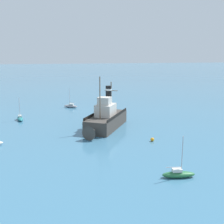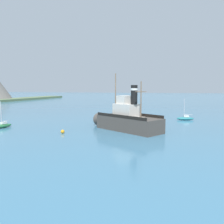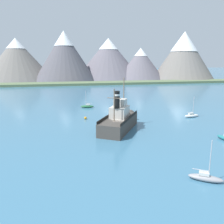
{
  "view_description": "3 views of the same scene",
  "coord_description": "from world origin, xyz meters",
  "px_view_note": "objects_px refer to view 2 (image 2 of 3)",
  "views": [
    {
      "loc": [
        9.56,
        51.84,
        14.0
      ],
      "look_at": [
        -0.56,
        2.34,
        3.18
      ],
      "focal_mm": 45.0,
      "sensor_mm": 36.0,
      "label": 1
    },
    {
      "loc": [
        -39.11,
        -7.66,
        7.37
      ],
      "look_at": [
        0.17,
        4.42,
        3.14
      ],
      "focal_mm": 38.0,
      "sensor_mm": 36.0,
      "label": 2
    },
    {
      "loc": [
        -9.23,
        -41.78,
        13.58
      ],
      "look_at": [
        -0.66,
        3.17,
        3.26
      ],
      "focal_mm": 38.0,
      "sensor_mm": 36.0,
      "label": 3
    }
  ],
  "objects_px": {
    "old_tugboat": "(126,120)",
    "sailboat_green": "(3,126)",
    "mooring_buoy": "(63,132)",
    "sailboat_teal": "(185,118)",
    "sailboat_white": "(119,115)"
  },
  "relations": [
    {
      "from": "old_tugboat",
      "to": "mooring_buoy",
      "type": "xyz_separation_m",
      "value": [
        -5.98,
        9.1,
        -1.53
      ]
    },
    {
      "from": "sailboat_teal",
      "to": "mooring_buoy",
      "type": "xyz_separation_m",
      "value": [
        -22.35,
        19.01,
        -0.12
      ]
    },
    {
      "from": "old_tugboat",
      "to": "sailboat_green",
      "type": "xyz_separation_m",
      "value": [
        -4.44,
        22.26,
        -1.4
      ]
    },
    {
      "from": "mooring_buoy",
      "to": "old_tugboat",
      "type": "bearing_deg",
      "value": -56.67
    },
    {
      "from": "mooring_buoy",
      "to": "sailboat_teal",
      "type": "bearing_deg",
      "value": -40.38
    },
    {
      "from": "sailboat_green",
      "to": "sailboat_teal",
      "type": "xyz_separation_m",
      "value": [
        20.8,
        -32.17,
        0.0
      ]
    },
    {
      "from": "sailboat_teal",
      "to": "mooring_buoy",
      "type": "distance_m",
      "value": 29.34
    },
    {
      "from": "sailboat_green",
      "to": "sailboat_teal",
      "type": "distance_m",
      "value": 38.3
    },
    {
      "from": "sailboat_white",
      "to": "mooring_buoy",
      "type": "height_order",
      "value": "sailboat_white"
    },
    {
      "from": "sailboat_green",
      "to": "sailboat_white",
      "type": "xyz_separation_m",
      "value": [
        23.41,
        -15.85,
        0.0
      ]
    },
    {
      "from": "sailboat_teal",
      "to": "mooring_buoy",
      "type": "bearing_deg",
      "value": 139.62
    },
    {
      "from": "sailboat_green",
      "to": "old_tugboat",
      "type": "bearing_deg",
      "value": -78.73
    },
    {
      "from": "sailboat_green",
      "to": "sailboat_teal",
      "type": "bearing_deg",
      "value": -57.11
    },
    {
      "from": "old_tugboat",
      "to": "sailboat_green",
      "type": "relative_size",
      "value": 2.89
    },
    {
      "from": "sailboat_teal",
      "to": "sailboat_white",
      "type": "bearing_deg",
      "value": 80.9
    }
  ]
}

